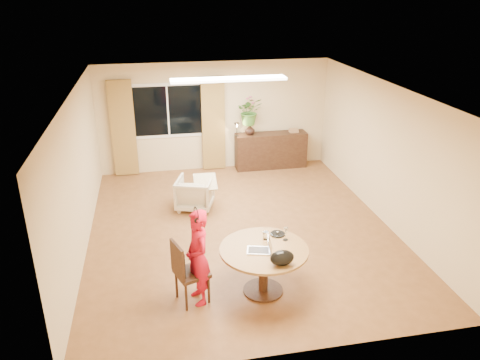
{
  "coord_description": "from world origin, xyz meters",
  "views": [
    {
      "loc": [
        -1.49,
        -7.56,
        4.22
      ],
      "look_at": [
        -0.05,
        -0.2,
        1.08
      ],
      "focal_mm": 35.0,
      "sensor_mm": 36.0,
      "label": 1
    }
  ],
  "objects_px": {
    "dining_chair": "(192,271)",
    "armchair": "(195,193)",
    "dining_table": "(264,258)",
    "sideboard": "(271,150)",
    "child": "(198,257)"
  },
  "relations": [
    {
      "from": "dining_chair",
      "to": "armchair",
      "type": "bearing_deg",
      "value": 64.5
    },
    {
      "from": "child",
      "to": "sideboard",
      "type": "xyz_separation_m",
      "value": [
        2.34,
        4.98,
        -0.28
      ]
    },
    {
      "from": "dining_chair",
      "to": "child",
      "type": "bearing_deg",
      "value": -30.39
    },
    {
      "from": "dining_table",
      "to": "dining_chair",
      "type": "relative_size",
      "value": 1.31
    },
    {
      "from": "dining_table",
      "to": "sideboard",
      "type": "xyz_separation_m",
      "value": [
        1.39,
        4.95,
        -0.14
      ]
    },
    {
      "from": "dining_table",
      "to": "sideboard",
      "type": "height_order",
      "value": "sideboard"
    },
    {
      "from": "child",
      "to": "sideboard",
      "type": "bearing_deg",
      "value": 141.97
    },
    {
      "from": "armchair",
      "to": "sideboard",
      "type": "xyz_separation_m",
      "value": [
        2.09,
        1.95,
        0.11
      ]
    },
    {
      "from": "child",
      "to": "armchair",
      "type": "xyz_separation_m",
      "value": [
        0.26,
        3.03,
        -0.39
      ]
    },
    {
      "from": "sideboard",
      "to": "dining_chair",
      "type": "bearing_deg",
      "value": -116.12
    },
    {
      "from": "dining_table",
      "to": "dining_chair",
      "type": "height_order",
      "value": "dining_chair"
    },
    {
      "from": "child",
      "to": "sideboard",
      "type": "relative_size",
      "value": 0.82
    },
    {
      "from": "dining_chair",
      "to": "sideboard",
      "type": "relative_size",
      "value": 0.56
    },
    {
      "from": "sideboard",
      "to": "child",
      "type": "bearing_deg",
      "value": -115.17
    },
    {
      "from": "dining_chair",
      "to": "child",
      "type": "distance_m",
      "value": 0.24
    }
  ]
}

